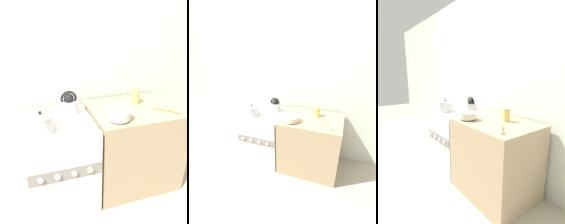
% 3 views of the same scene
% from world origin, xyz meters
% --- Properties ---
extents(ground_plane, '(12.00, 12.00, 0.00)m').
position_xyz_m(ground_plane, '(0.00, 0.00, 0.00)').
color(ground_plane, '#B2A893').
extents(wall_back, '(7.00, 0.06, 2.50)m').
position_xyz_m(wall_back, '(0.00, 0.74, 1.25)').
color(wall_back, silver).
rests_on(wall_back, ground_plane).
extents(stove, '(0.61, 0.64, 0.82)m').
position_xyz_m(stove, '(-0.00, 0.31, 0.41)').
color(stove, silver).
rests_on(stove, ground_plane).
extents(counter, '(0.86, 0.67, 0.85)m').
position_xyz_m(counter, '(0.76, 0.33, 0.42)').
color(counter, tan).
rests_on(counter, ground_plane).
extents(kettle, '(0.21, 0.17, 0.22)m').
position_xyz_m(kettle, '(0.14, 0.45, 0.91)').
color(kettle, silver).
rests_on(kettle, stove).
extents(cooking_pot, '(0.23, 0.23, 0.17)m').
position_xyz_m(cooking_pot, '(-0.14, 0.20, 0.90)').
color(cooking_pot, silver).
rests_on(cooking_pot, stove).
extents(enamel_bowl, '(0.19, 0.19, 0.09)m').
position_xyz_m(enamel_bowl, '(0.50, 0.14, 0.90)').
color(enamel_bowl, beige).
rests_on(enamel_bowl, counter).
extents(storage_jar, '(0.08, 0.08, 0.14)m').
position_xyz_m(storage_jar, '(0.80, 0.43, 0.91)').
color(storage_jar, '#E0CC66').
rests_on(storage_jar, counter).
extents(wooden_spoon, '(0.18, 0.18, 0.02)m').
position_xyz_m(wooden_spoon, '(1.01, 0.16, 0.86)').
color(wooden_spoon, '#A37A4C').
rests_on(wooden_spoon, counter).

